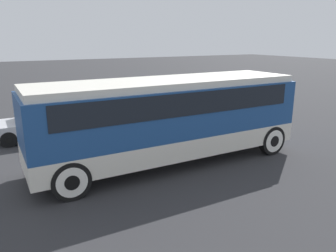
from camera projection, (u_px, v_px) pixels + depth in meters
ground_plane at (168, 162)px, 11.55m from camera, size 120.00×120.00×0.00m
tour_bus at (170, 113)px, 11.14m from camera, size 9.31×2.66×2.91m
parked_car_near at (52, 122)px, 14.50m from camera, size 4.66×1.87×1.28m
parked_car_mid at (155, 102)px, 18.85m from camera, size 4.06×1.93×1.37m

